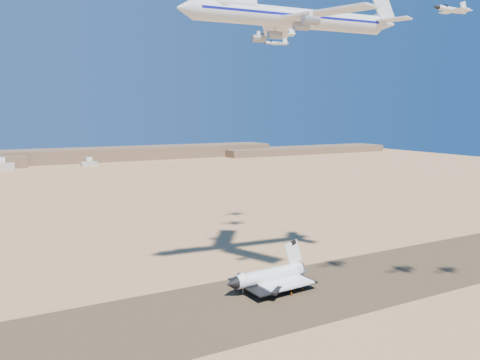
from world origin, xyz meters
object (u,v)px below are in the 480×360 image
chase_jet_a (451,9)px  crew_c (303,289)px  crew_a (291,288)px  carrier_747 (286,17)px  chase_jet_e (276,43)px  crew_b (291,293)px  chase_jet_d (279,34)px  shuttle (269,277)px

chase_jet_a → crew_c: bearing=116.9°
crew_a → crew_c: crew_a is taller
carrier_747 → crew_a: (1.82, -3.01, -97.73)m
carrier_747 → chase_jet_e: size_ratio=5.69×
crew_b → chase_jet_e: (37.59, 71.79, 100.10)m
chase_jet_d → crew_a: bearing=-101.0°
carrier_747 → crew_a: 97.79m
crew_c → chase_jet_a: chase_jet_a is taller
crew_b → chase_jet_d: bearing=-43.3°
chase_jet_d → shuttle: bearing=-110.8°
chase_jet_d → crew_c: bearing=-96.2°
crew_c → chase_jet_a: bearing=166.4°
crew_a → chase_jet_e: bearing=-12.9°
crew_a → chase_jet_d: 111.95m
shuttle → crew_a: bearing=-46.0°
shuttle → chase_jet_e: size_ratio=2.34×
crew_c → crew_a: bearing=19.4°
chase_jet_a → chase_jet_e: size_ratio=1.00×
crew_c → chase_jet_e: 126.05m
crew_a → chase_jet_e: (35.05, 68.02, 99.94)m
chase_jet_a → carrier_747: bearing=119.6°
chase_jet_d → chase_jet_e: bearing=76.2°
carrier_747 → crew_c: carrier_747 is taller
chase_jet_e → chase_jet_a: bearing=-89.9°
shuttle → chase_jet_e: 121.93m
shuttle → crew_c: shuttle is taller
chase_jet_e → crew_c: bearing=-109.2°
crew_a → carrier_747: bearing=45.5°
shuttle → crew_b: size_ratio=22.23×
chase_jet_a → chase_jet_d: chase_jet_d is taller
shuttle → crew_a: 9.35m
crew_c → chase_jet_e: bearing=-66.6°
crew_a → chase_jet_a: size_ratio=0.13×
crew_a → chase_jet_a: (25.73, -42.00, 94.66)m
carrier_747 → chase_jet_a: carrier_747 is taller
carrier_747 → chase_jet_e: carrier_747 is taller
shuttle → crew_a: (6.41, -5.74, -3.67)m
crew_b → chase_jet_d: chase_jet_d is taller
crew_c → chase_jet_a: size_ratio=0.11×
carrier_747 → crew_c: size_ratio=49.83×
chase_jet_a → crew_a: bearing=119.6°
crew_a → chase_jet_a: 106.70m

